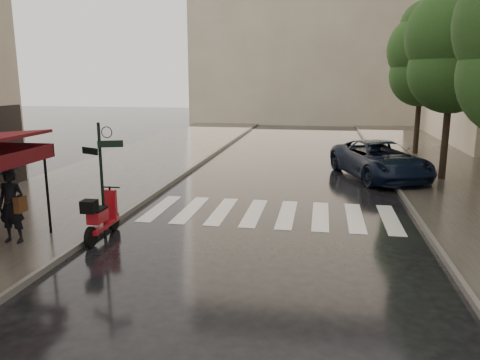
% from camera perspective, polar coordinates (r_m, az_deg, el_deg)
% --- Properties ---
extents(ground, '(120.00, 120.00, 0.00)m').
position_cam_1_polar(ground, '(10.31, -17.32, -12.40)').
color(ground, black).
rests_on(ground, ground).
extents(sidewalk_near, '(6.00, 60.00, 0.12)m').
position_cam_1_polar(sidewalk_near, '(22.56, -13.75, 1.30)').
color(sidewalk_near, '#38332D').
rests_on(sidewalk_near, ground).
extents(sidewalk_far, '(5.50, 60.00, 0.12)m').
position_cam_1_polar(sidewalk_far, '(21.48, 25.27, -0.07)').
color(sidewalk_far, '#38332D').
rests_on(sidewalk_far, ground).
extents(curb_near, '(0.12, 60.00, 0.16)m').
position_cam_1_polar(curb_near, '(21.52, -6.29, 1.11)').
color(curb_near, '#595651').
rests_on(curb_near, ground).
extents(curb_far, '(0.12, 60.00, 0.16)m').
position_cam_1_polar(curb_far, '(20.90, 17.86, 0.25)').
color(curb_far, '#595651').
rests_on(curb_far, ground).
extents(crosswalk, '(7.85, 3.20, 0.01)m').
position_cam_1_polar(crosswalk, '(14.95, 3.72, -4.08)').
color(crosswalk, silver).
rests_on(crosswalk, ground).
extents(signpost, '(1.17, 0.29, 3.10)m').
position_cam_1_polar(signpost, '(12.84, -16.53, 1.10)').
color(signpost, black).
rests_on(signpost, ground).
extents(backdrop_building, '(22.00, 6.00, 20.00)m').
position_cam_1_polar(backdrop_building, '(46.66, 8.50, 19.24)').
color(backdrop_building, tan).
rests_on(backdrop_building, ground).
extents(tree_mid, '(3.80, 3.80, 8.34)m').
position_cam_1_polar(tree_mid, '(20.93, 24.64, 14.98)').
color(tree_mid, black).
rests_on(tree_mid, sidewalk_far).
extents(tree_far, '(3.80, 3.80, 8.16)m').
position_cam_1_polar(tree_far, '(27.80, 21.38, 14.01)').
color(tree_far, black).
rests_on(tree_far, sidewalk_far).
extents(pedestrian_with_umbrella, '(1.15, 1.17, 2.59)m').
position_cam_1_polar(pedestrian_with_umbrella, '(12.96, -26.40, 0.42)').
color(pedestrian_with_umbrella, black).
rests_on(pedestrian_with_umbrella, sidewalk_near).
extents(scooter, '(0.52, 1.95, 1.28)m').
position_cam_1_polar(scooter, '(12.97, -16.58, -4.43)').
color(scooter, black).
rests_on(scooter, ground).
extents(parked_car, '(4.41, 6.30, 1.60)m').
position_cam_1_polar(parked_car, '(20.92, 16.69, 2.36)').
color(parked_car, black).
rests_on(parked_car, ground).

